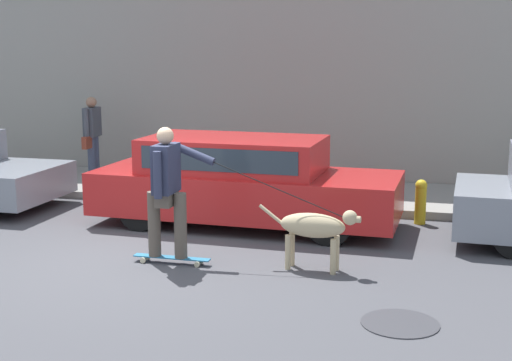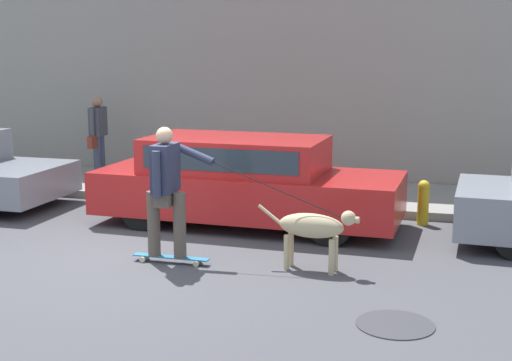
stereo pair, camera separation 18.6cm
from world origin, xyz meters
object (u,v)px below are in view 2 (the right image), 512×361
(dog, at_px, (314,228))
(pedestrian_with_bag, at_px, (98,132))
(fire_hydrant, at_px, (423,201))
(parked_car_1, at_px, (244,182))
(skateboarder, at_px, (167,187))

(dog, distance_m, pedestrian_with_bag, 6.99)
(dog, xyz_separation_m, fire_hydrant, (1.15, 2.68, -0.17))
(pedestrian_with_bag, distance_m, fire_hydrant, 6.75)
(parked_car_1, relative_size, skateboarder, 1.71)
(dog, distance_m, skateboarder, 1.87)
(skateboarder, distance_m, fire_hydrant, 4.17)
(pedestrian_with_bag, xyz_separation_m, fire_hydrant, (6.46, -1.84, -0.63))
(dog, relative_size, fire_hydrant, 1.85)
(dog, height_order, pedestrian_with_bag, pedestrian_with_bag)
(parked_car_1, height_order, dog, parked_car_1)
(parked_car_1, bearing_deg, skateboarder, -98.21)
(parked_car_1, bearing_deg, dog, -51.18)
(parked_car_1, bearing_deg, fire_hydrant, 18.28)
(dog, height_order, skateboarder, skateboarder)
(pedestrian_with_bag, bearing_deg, skateboarder, 123.29)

